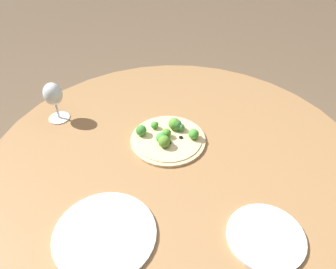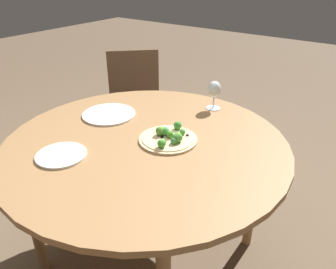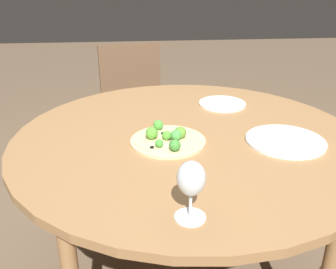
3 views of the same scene
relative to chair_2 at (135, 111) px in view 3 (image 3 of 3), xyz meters
The scene contains 6 objects.
dining_table 0.98m from the chair_2, 101.22° to the left, with size 1.27×1.27×0.72m.
chair_2 is the anchor object (origin of this frame).
pizza 1.05m from the chair_2, 95.80° to the left, with size 0.26×0.26×0.06m.
wine_glass 1.49m from the chair_2, 94.75° to the left, with size 0.08×0.08×0.15m.
plate_near 1.19m from the chair_2, 116.29° to the left, with size 0.28×0.28×0.01m.
plate_far 0.79m from the chair_2, 121.02° to the left, with size 0.21×0.21×0.01m.
Camera 3 is at (0.19, 1.24, 1.28)m, focal length 40.00 mm.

